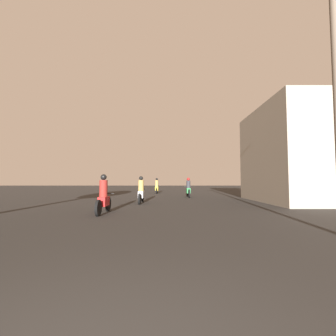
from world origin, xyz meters
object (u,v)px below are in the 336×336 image
building_right_near (296,155)px  motorcycle_silver (140,192)px  motorcycle_yellow (156,187)px  motorcycle_red (103,198)px  utility_pole_near (336,89)px  motorcycle_green (187,189)px

building_right_near → motorcycle_silver: bearing=-175.2°
motorcycle_yellow → motorcycle_red: bearing=-99.2°
motorcycle_silver → utility_pole_near: 10.19m
building_right_near → utility_pole_near: size_ratio=1.02×
motorcycle_red → motorcycle_silver: 4.30m
motorcycle_yellow → building_right_near: building_right_near is taller
motorcycle_green → motorcycle_red: bearing=-110.9°
motorcycle_red → motorcycle_yellow: size_ratio=1.01×
motorcycle_red → building_right_near: size_ratio=0.29×
motorcycle_red → motorcycle_green: bearing=59.1°
utility_pole_near → building_right_near: bearing=65.5°
motorcycle_green → utility_pole_near: bearing=-74.2°
motorcycle_red → motorcycle_yellow: bearing=78.7°
motorcycle_red → utility_pole_near: (6.81, -3.66, 2.96)m
motorcycle_green → utility_pole_near: (2.57, -12.66, 2.97)m
motorcycle_yellow → utility_pole_near: 19.16m
motorcycle_green → motorcycle_yellow: 6.16m
motorcycle_silver → building_right_near: bearing=4.9°
motorcycle_red → utility_pole_near: bearing=-34.0°
motorcycle_silver → building_right_near: building_right_near is taller
motorcycle_silver → building_right_near: (9.75, 0.83, 2.33)m
motorcycle_silver → motorcycle_green: bearing=56.2°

